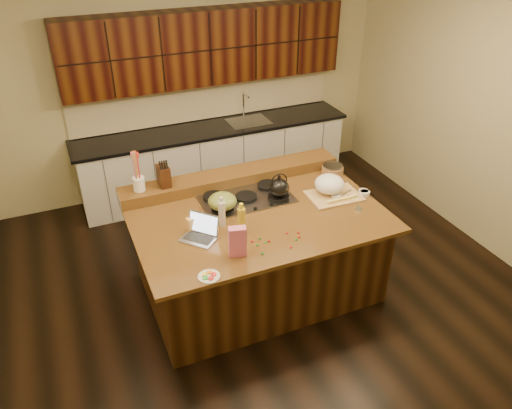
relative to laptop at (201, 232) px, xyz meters
name	(u,v)px	position (x,y,z in m)	size (l,w,h in m)	color
room	(258,175)	(0.62, 0.15, 0.37)	(5.52, 5.02, 2.72)	black
island	(258,252)	(0.62, 0.15, -0.51)	(2.40, 1.60, 0.92)	black
back_ledge	(232,177)	(0.62, 0.85, 0.00)	(2.40, 0.30, 0.12)	black
cooktop	(246,198)	(0.62, 0.45, -0.04)	(0.92, 0.52, 0.05)	gray
back_counter	(212,123)	(0.92, 2.38, 0.01)	(3.70, 0.66, 2.40)	silver
kettle	(279,188)	(0.92, 0.32, 0.08)	(0.21, 0.21, 0.19)	black
green_bowl	(222,201)	(0.32, 0.32, 0.07)	(0.28, 0.28, 0.15)	olive
laptop	(201,232)	(0.00, 0.00, 0.00)	(0.38, 0.39, 0.21)	#B7B7BC
oil_bottle	(241,221)	(0.35, -0.10, 0.08)	(0.07, 0.07, 0.27)	gold
vinegar_bottle	(222,214)	(0.24, 0.10, 0.07)	(0.06, 0.06, 0.25)	silver
wooden_tray	(331,187)	(1.45, 0.20, 0.04)	(0.54, 0.43, 0.21)	tan
ramekin_a	(365,193)	(1.77, 0.05, -0.03)	(0.10, 0.10, 0.04)	white
ramekin_b	(336,197)	(1.46, 0.10, -0.03)	(0.10, 0.10, 0.04)	white
ramekin_c	(363,192)	(1.77, 0.07, -0.03)	(0.10, 0.10, 0.04)	white
strainer_bowl	(332,171)	(1.70, 0.58, -0.01)	(0.24, 0.24, 0.09)	#996B3F
kitchen_timer	(359,207)	(1.55, -0.16, -0.02)	(0.08, 0.08, 0.07)	silver
pink_bag	(237,242)	(0.21, -0.38, 0.08)	(0.15, 0.08, 0.28)	#D66489
candy_plate	(209,277)	(-0.11, -0.56, -0.05)	(0.18, 0.18, 0.01)	white
package_box	(192,224)	(-0.04, 0.14, 0.01)	(0.10, 0.07, 0.13)	#E0A34F
utensil_crock	(139,184)	(-0.36, 0.85, 0.13)	(0.12, 0.12, 0.14)	white
knife_block	(164,176)	(-0.11, 0.85, 0.17)	(0.11, 0.17, 0.21)	black
gumdrop_0	(287,233)	(0.73, -0.26, -0.05)	(0.02, 0.02, 0.02)	red
gumdrop_1	(266,242)	(0.49, -0.32, -0.05)	(0.02, 0.02, 0.02)	#198C26
gumdrop_2	(291,247)	(0.67, -0.47, -0.05)	(0.02, 0.02, 0.02)	red
gumdrop_3	(296,240)	(0.76, -0.39, -0.05)	(0.02, 0.02, 0.02)	#198C26
gumdrop_4	(252,241)	(0.39, -0.26, -0.05)	(0.02, 0.02, 0.02)	red
gumdrop_5	(262,254)	(0.40, -0.46, -0.05)	(0.02, 0.02, 0.02)	#198C26
gumdrop_6	(298,233)	(0.83, -0.30, -0.05)	(0.02, 0.02, 0.02)	red
gumdrop_7	(257,245)	(0.41, -0.32, -0.05)	(0.02, 0.02, 0.02)	#198C26
gumdrop_8	(269,241)	(0.53, -0.31, -0.05)	(0.02, 0.02, 0.02)	red
gumdrop_9	(260,238)	(0.47, -0.24, -0.05)	(0.02, 0.02, 0.02)	#198C26
gumdrop_10	(299,237)	(0.80, -0.36, -0.05)	(0.02, 0.02, 0.02)	red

